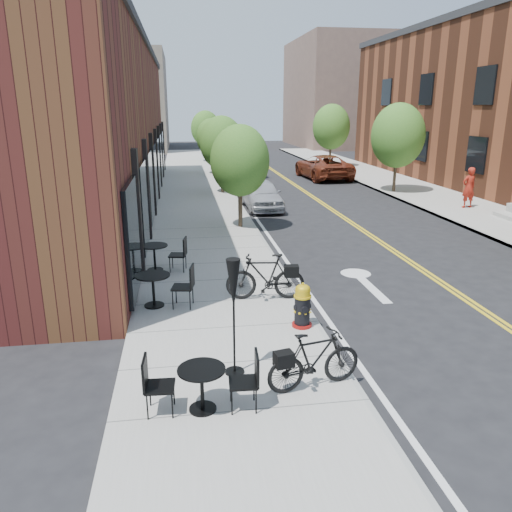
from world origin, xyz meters
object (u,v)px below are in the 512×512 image
parked_car_c (245,164)px  parked_car_far (323,167)px  patio_umbrella (234,293)px  parked_car_a (262,194)px  bicycle_right (315,360)px  pedestrian (469,188)px  bicycle_left (265,277)px  fire_hydrant (302,306)px  bistro_set_b (153,286)px  parked_car_b (246,173)px  bistro_set_a (202,383)px  bistro_set_c (154,254)px

parked_car_c → parked_car_far: size_ratio=0.90×
patio_umbrella → parked_car_a: size_ratio=0.52×
parked_car_far → bicycle_right: bearing=70.0°
pedestrian → parked_car_c: bearing=-67.0°
bicycle_left → parked_car_c: bearing=-179.3°
fire_hydrant → bistro_set_b: bistro_set_b is taller
parked_car_b → parked_car_c: parked_car_c is taller
bicycle_left → bistro_set_b: bearing=-82.1°
parked_car_a → pedestrian: (9.17, -1.68, 0.36)m
bistro_set_a → parked_car_b: 23.32m
bistro_set_b → parked_car_b: bearing=87.0°
parked_car_a → fire_hydrant: bearing=-96.3°
bistro_set_c → parked_car_far: parked_car_far is taller
parked_car_c → pedestrian: size_ratio=2.76×
bicycle_right → parked_car_far: 25.79m
fire_hydrant → pedestrian: size_ratio=0.52×
bistro_set_a → bicycle_left: bearing=71.9°
bicycle_left → parked_car_far: parked_car_far is taller
bistro_set_a → parked_car_c: bearing=84.6°
bistro_set_b → parked_car_b: size_ratio=0.44×
bistro_set_c → pedestrian: bearing=38.4°
parked_car_a → pedestrian: 9.33m
bicycle_right → parked_car_far: parked_car_far is taller
parked_car_b → parked_car_c: bearing=88.9°
parked_car_b → pedestrian: pedestrian is taller
bistro_set_b → bicycle_left: bearing=11.9°
bistro_set_b → parked_car_far: size_ratio=0.33×
patio_umbrella → parked_car_far: size_ratio=0.37×
bistro_set_b → parked_car_c: parked_car_c is taller
bistro_set_a → bistro_set_c: bearing=101.4°
bistro_set_c → pedestrian: 15.38m
bicycle_right → bistro_set_c: bearing=10.6°
bicycle_left → pedestrian: 14.64m
bistro_set_b → parked_car_b: parked_car_b is taller
parked_car_far → bistro_set_a: bearing=66.5°
bistro_set_a → parked_car_a: 16.13m
parked_car_b → parked_car_c: size_ratio=0.84×
fire_hydrant → parked_car_c: bearing=74.0°
bistro_set_c → pedestrian: pedestrian is taller
bistro_set_c → bicycle_right: bearing=-56.0°
parked_car_b → parked_car_c: (0.52, 4.72, 0.03)m
fire_hydrant → bicycle_left: size_ratio=0.51×
bicycle_left → bicycle_right: (0.14, -3.97, -0.06)m
bistro_set_a → parked_car_b: size_ratio=0.40×
bistro_set_b → parked_car_a: bearing=80.0°
bistro_set_c → parked_car_b: bearing=84.5°
bicycle_right → parked_car_b: parked_car_b is taller
parked_car_b → parked_car_far: parked_car_far is taller
bicycle_right → parked_car_c: bearing=-17.6°
bistro_set_a → parked_car_c: parked_car_c is taller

